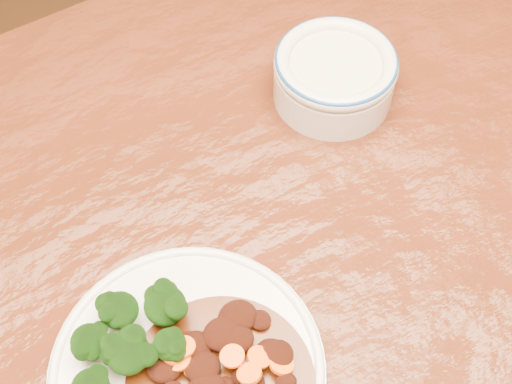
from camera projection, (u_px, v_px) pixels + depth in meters
name	position (u px, v px, depth m)	size (l,w,h in m)	color
dining_table	(299.00, 282.00, 0.78)	(1.61, 1.10, 0.75)	#4C1D0D
dinner_plate	(187.00, 369.00, 0.63)	(0.25, 0.25, 0.02)	silver
broccoli_florets	(129.00, 340.00, 0.62)	(0.12, 0.09, 0.04)	#698F4A
mince_stew	(216.00, 374.00, 0.62)	(0.17, 0.17, 0.03)	#421C07
dip_bowl	(335.00, 75.00, 0.80)	(0.14, 0.14, 0.06)	beige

